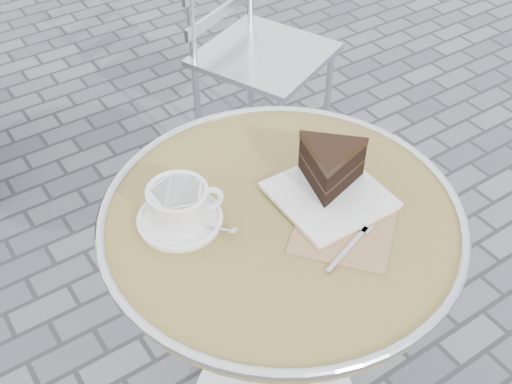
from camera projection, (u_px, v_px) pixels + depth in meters
cafe_table at (280, 270)px, 1.36m from camera, size 0.72×0.72×0.74m
cappuccino_set at (180, 208)px, 1.21m from camera, size 0.17×0.18×0.08m
cake_plate_set at (331, 173)px, 1.26m from camera, size 0.27×0.33×0.11m
bistro_chair at (241, 23)px, 2.17m from camera, size 0.53×0.53×0.90m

